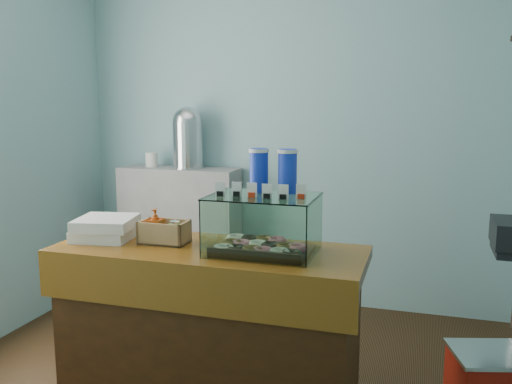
% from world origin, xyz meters
% --- Properties ---
extents(room_shell, '(3.54, 3.04, 2.82)m').
position_xyz_m(room_shell, '(0.03, 0.01, 1.71)').
color(room_shell, '#7DB0B6').
rests_on(room_shell, ground).
extents(counter, '(1.60, 0.60, 0.90)m').
position_xyz_m(counter, '(0.00, -0.25, 0.46)').
color(counter, '#43210D').
rests_on(counter, ground).
extents(back_shelf, '(1.00, 0.32, 1.10)m').
position_xyz_m(back_shelf, '(-0.90, 1.32, 0.55)').
color(back_shelf, gray).
rests_on(back_shelf, ground).
extents(display_case, '(0.53, 0.39, 0.51)m').
position_xyz_m(display_case, '(0.29, -0.22, 1.06)').
color(display_case, black).
rests_on(display_case, counter).
extents(condiment_crate, '(0.25, 0.15, 0.18)m').
position_xyz_m(condiment_crate, '(-0.27, -0.23, 0.97)').
color(condiment_crate, '#AC8056').
rests_on(condiment_crate, counter).
extents(pastry_boxes, '(0.36, 0.35, 0.12)m').
position_xyz_m(pastry_boxes, '(-0.60, -0.24, 0.96)').
color(pastry_boxes, silver).
rests_on(pastry_boxes, counter).
extents(coffee_urn, '(0.27, 0.27, 0.50)m').
position_xyz_m(coffee_urn, '(-0.82, 1.32, 1.36)').
color(coffee_urn, silver).
rests_on(coffee_urn, back_shelf).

